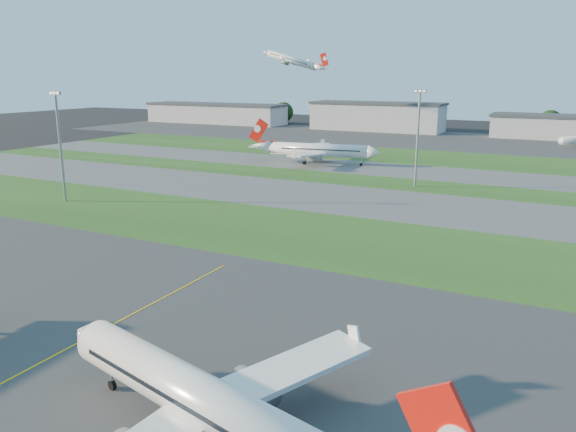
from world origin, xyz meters
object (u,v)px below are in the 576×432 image
Objects in this scene: airliner_taxiing at (317,150)px; light_mast_west at (60,139)px; light_mast_centre at (418,132)px; airliner_parked at (209,405)px.

airliner_taxiing is 86.61m from light_mast_west.
light_mast_centre is at bearing 38.66° from light_mast_west.
airliner_parked is 117.99m from light_mast_centre.
airliner_parked is at bearing -83.04° from light_mast_centre.
light_mast_west is at bearing -141.34° from light_mast_centre.
light_mast_centre is at bearing 110.84° from airliner_parked.
light_mast_west reaches higher than airliner_taxiing.
airliner_parked is 0.93× the size of airliner_taxiing.
airliner_taxiing is 48.33m from light_mast_centre.
airliner_parked is at bearing 102.32° from airliner_taxiing.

